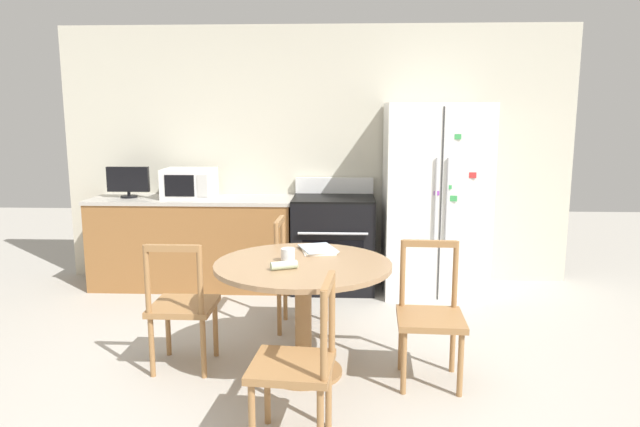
{
  "coord_description": "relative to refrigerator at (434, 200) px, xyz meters",
  "views": [
    {
      "loc": [
        0.3,
        -3.25,
        1.72
      ],
      "look_at": [
        0.11,
        1.15,
        0.95
      ],
      "focal_mm": 32.0,
      "sensor_mm": 36.0,
      "label": 1
    }
  ],
  "objects": [
    {
      "name": "ground_plane",
      "position": [
        -1.16,
        -2.21,
        -0.91
      ],
      "size": [
        14.0,
        14.0,
        0.0
      ],
      "primitive_type": "plane",
      "color": "#B2ADA3"
    },
    {
      "name": "back_wall",
      "position": [
        -1.16,
        0.44,
        0.39
      ],
      "size": [
        5.2,
        0.1,
        2.6
      ],
      "color": "beige",
      "rests_on": "ground_plane"
    },
    {
      "name": "kitchen_counter",
      "position": [
        -2.37,
        0.08,
        -0.46
      ],
      "size": [
        2.0,
        0.64,
        0.9
      ],
      "color": "#936033",
      "rests_on": "ground_plane"
    },
    {
      "name": "refrigerator",
      "position": [
        0.0,
        0.0,
        0.0
      ],
      "size": [
        0.96,
        0.78,
        1.82
      ],
      "color": "white",
      "rests_on": "ground_plane"
    },
    {
      "name": "oven_range",
      "position": [
        -0.97,
        0.06,
        -0.44
      ],
      "size": [
        0.79,
        0.68,
        1.08
      ],
      "color": "black",
      "rests_on": "ground_plane"
    },
    {
      "name": "microwave",
      "position": [
        -2.4,
        0.08,
        0.14
      ],
      "size": [
        0.49,
        0.4,
        0.29
      ],
      "color": "white",
      "rests_on": "kitchen_counter"
    },
    {
      "name": "countertop_tv",
      "position": [
        -3.01,
        0.08,
        0.16
      ],
      "size": [
        0.42,
        0.16,
        0.31
      ],
      "color": "black",
      "rests_on": "kitchen_counter"
    },
    {
      "name": "dining_table",
      "position": [
        -1.13,
        -1.87,
        -0.3
      ],
      "size": [
        1.16,
        1.16,
        0.77
      ],
      "color": "#997551",
      "rests_on": "ground_plane"
    },
    {
      "name": "dining_chair_far",
      "position": [
        -1.22,
        -1.04,
        -0.48
      ],
      "size": [
        0.43,
        0.43,
        0.9
      ],
      "rotation": [
        0.0,
        0.0,
        4.68
      ],
      "color": "#9E7042",
      "rests_on": "ground_plane"
    },
    {
      "name": "dining_chair_right",
      "position": [
        -0.31,
        -1.93,
        -0.48
      ],
      "size": [
        0.44,
        0.44,
        0.9
      ],
      "rotation": [
        0.0,
        0.0,
        3.09
      ],
      "color": "#9E7042",
      "rests_on": "ground_plane"
    },
    {
      "name": "dining_chair_near",
      "position": [
        -1.1,
        -2.7,
        -0.48
      ],
      "size": [
        0.46,
        0.46,
        0.9
      ],
      "rotation": [
        0.0,
        0.0,
        1.48
      ],
      "color": "#9E7042",
      "rests_on": "ground_plane"
    },
    {
      "name": "dining_chair_left",
      "position": [
        -1.95,
        -1.82,
        -0.48
      ],
      "size": [
        0.42,
        0.42,
        0.9
      ],
      "rotation": [
        0.0,
        0.0,
        6.28
      ],
      "color": "#9E7042",
      "rests_on": "ground_plane"
    },
    {
      "name": "candle_glass",
      "position": [
        -1.23,
        -1.85,
        -0.11
      ],
      "size": [
        0.09,
        0.09,
        0.09
      ],
      "color": "silver",
      "rests_on": "dining_table"
    },
    {
      "name": "folded_napkin",
      "position": [
        -1.24,
        -2.04,
        -0.12
      ],
      "size": [
        0.17,
        0.11,
        0.05
      ],
      "color": "beige",
      "rests_on": "dining_table"
    },
    {
      "name": "mail_stack",
      "position": [
        -1.05,
        -1.54,
        -0.13
      ],
      "size": [
        0.31,
        0.36,
        0.02
      ],
      "color": "white",
      "rests_on": "dining_table"
    }
  ]
}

